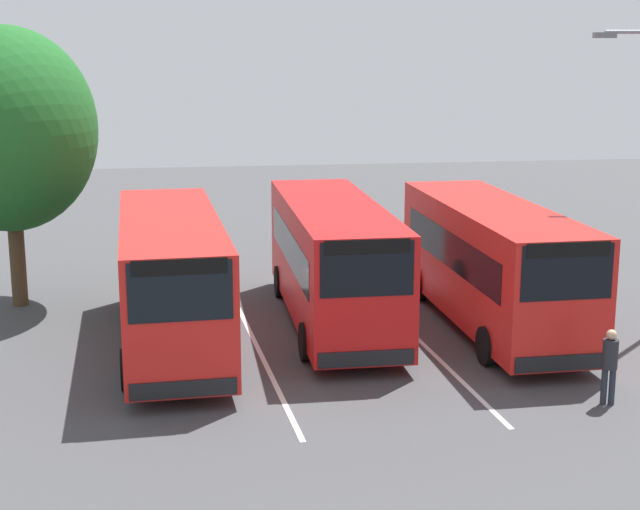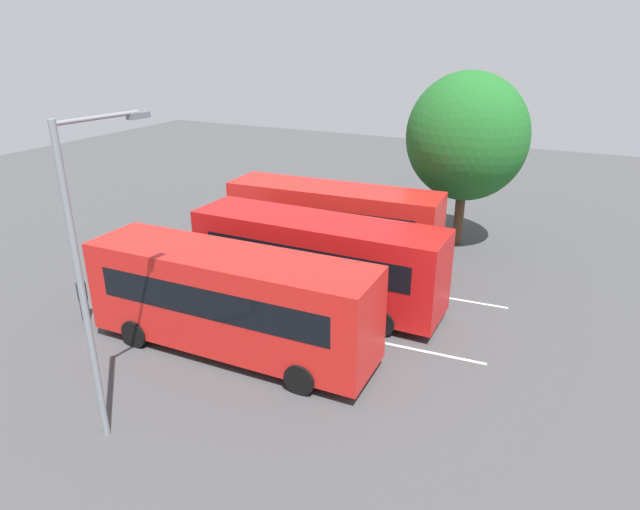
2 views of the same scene
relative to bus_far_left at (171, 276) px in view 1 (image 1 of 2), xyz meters
The scene contains 8 objects.
ground_plane 4.47m from the bus_far_left, 100.48° to the left, with size 69.17×69.17×0.00m, color #424244.
bus_far_left is the anchor object (origin of this frame).
bus_center_left 4.45m from the bus_far_left, 107.31° to the left, with size 9.24×2.53×3.25m.
bus_center_right 8.33m from the bus_far_left, 92.75° to the left, with size 9.27×2.65×3.25m.
pedestrian 10.44m from the bus_far_left, 59.17° to the left, with size 0.41×0.41×1.63m.
depot_tree 7.05m from the bus_far_left, 135.95° to the right, with size 5.40×4.86×7.87m.
lane_stripe_outer_left 2.76m from the bus_far_left, 110.64° to the left, with size 14.12×0.12×0.01m, color silver.
lane_stripe_inner_left 6.38m from the bus_far_left, 96.99° to the left, with size 14.12×0.12×0.01m, color silver.
Camera 1 is at (23.59, -3.78, 7.34)m, focal length 53.30 mm.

